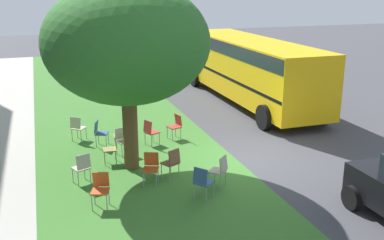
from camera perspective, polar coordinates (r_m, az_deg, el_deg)
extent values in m
plane|color=#424247|center=(14.38, 6.46, -4.95)|extent=(80.00, 80.00, 0.00)
cube|color=#3D752D|center=(13.42, -6.10, -6.58)|extent=(48.00, 6.00, 0.01)
cylinder|color=brown|center=(13.38, -7.78, -0.75)|extent=(0.44, 0.44, 2.62)
ellipsoid|color=#2D6B28|center=(12.86, -8.20, 9.60)|extent=(4.66, 4.66, 3.44)
cube|color=olive|center=(14.11, -10.30, -3.65)|extent=(0.46, 0.44, 0.04)
cube|color=olive|center=(14.04, -9.62, -2.68)|extent=(0.41, 0.12, 0.40)
cylinder|color=gray|center=(14.35, -10.97, -4.31)|extent=(0.02, 0.02, 0.42)
cylinder|color=gray|center=(14.02, -10.91, -4.83)|extent=(0.02, 0.02, 0.42)
cylinder|color=gray|center=(14.37, -9.62, -4.22)|extent=(0.02, 0.02, 0.42)
cylinder|color=gray|center=(14.03, -9.52, -4.73)|extent=(0.02, 0.02, 0.42)
cube|color=#ADA393|center=(12.89, -13.79, -5.88)|extent=(0.52, 0.54, 0.04)
cube|color=#ADA393|center=(12.65, -13.49, -5.13)|extent=(0.22, 0.40, 0.40)
cylinder|color=gray|center=(13.19, -13.35, -6.39)|extent=(0.02, 0.02, 0.42)
cylinder|color=gray|center=(13.05, -14.76, -6.76)|extent=(0.02, 0.02, 0.42)
cylinder|color=gray|center=(12.91, -12.66, -6.87)|extent=(0.02, 0.02, 0.42)
cylinder|color=gray|center=(12.77, -14.10, -7.25)|extent=(0.02, 0.02, 0.42)
cube|color=#335184|center=(11.67, 1.52, -7.84)|extent=(0.58, 0.57, 0.04)
cube|color=#335184|center=(11.43, 1.05, -7.06)|extent=(0.37, 0.31, 0.40)
cylinder|color=gray|center=(11.81, 2.70, -8.75)|extent=(0.02, 0.02, 0.42)
cylinder|color=gray|center=(11.98, 1.21, -8.35)|extent=(0.02, 0.02, 0.42)
cylinder|color=gray|center=(11.55, 1.82, -9.37)|extent=(0.02, 0.02, 0.42)
cylinder|color=gray|center=(11.73, 0.31, -8.94)|extent=(0.02, 0.02, 0.42)
cube|color=#C64C1E|center=(12.48, -5.23, -6.21)|extent=(0.53, 0.54, 0.04)
cube|color=#C64C1E|center=(12.55, -5.13, -4.88)|extent=(0.23, 0.40, 0.40)
cylinder|color=gray|center=(12.45, -6.15, -7.45)|extent=(0.02, 0.02, 0.42)
cylinder|color=gray|center=(12.39, -4.49, -7.52)|extent=(0.02, 0.02, 0.42)
cylinder|color=gray|center=(12.75, -5.89, -6.83)|extent=(0.02, 0.02, 0.42)
cylinder|color=gray|center=(12.70, -4.27, -6.89)|extent=(0.02, 0.02, 0.42)
cube|color=beige|center=(16.40, -14.06, -0.98)|extent=(0.57, 0.58, 0.04)
cube|color=beige|center=(16.18, -14.46, -0.36)|extent=(0.31, 0.37, 0.40)
cylinder|color=gray|center=(16.51, -13.17, -1.63)|extent=(0.02, 0.02, 0.42)
cylinder|color=gray|center=(16.69, -14.22, -1.50)|extent=(0.02, 0.02, 0.42)
cylinder|color=gray|center=(16.24, -13.78, -1.99)|extent=(0.02, 0.02, 0.42)
cylinder|color=gray|center=(16.42, -14.85, -1.85)|extent=(0.02, 0.02, 0.42)
cube|color=#C64C1E|center=(11.42, -11.48, -8.78)|extent=(0.51, 0.52, 0.04)
cube|color=#C64C1E|center=(11.48, -11.39, -7.31)|extent=(0.20, 0.41, 0.40)
cylinder|color=gray|center=(11.40, -12.47, -10.16)|extent=(0.02, 0.02, 0.42)
cylinder|color=gray|center=(11.33, -10.66, -10.22)|extent=(0.02, 0.02, 0.42)
cylinder|color=gray|center=(11.70, -12.14, -9.41)|extent=(0.02, 0.02, 0.42)
cylinder|color=gray|center=(11.63, -10.38, -9.46)|extent=(0.02, 0.02, 0.42)
cube|color=#ADA393|center=(14.71, -8.55, -2.71)|extent=(0.52, 0.53, 0.04)
cube|color=#ADA393|center=(14.78, -8.94, -1.65)|extent=(0.21, 0.40, 0.40)
cylinder|color=gray|center=(14.57, -8.79, -3.88)|extent=(0.02, 0.02, 0.42)
cylinder|color=gray|center=(14.73, -7.58, -3.58)|extent=(0.02, 0.02, 0.42)
cylinder|color=gray|center=(14.85, -9.45, -3.51)|extent=(0.02, 0.02, 0.42)
cylinder|color=gray|center=(15.01, -8.25, -3.22)|extent=(0.02, 0.02, 0.42)
cube|color=brown|center=(12.87, -2.78, -5.42)|extent=(0.55, 0.56, 0.04)
cube|color=brown|center=(12.66, -2.23, -4.63)|extent=(0.26, 0.39, 0.40)
cylinder|color=gray|center=(13.19, -2.70, -5.94)|extent=(0.02, 0.02, 0.42)
cylinder|color=gray|center=(12.96, -3.87, -6.37)|extent=(0.02, 0.02, 0.42)
cylinder|color=gray|center=(12.96, -1.66, -6.35)|extent=(0.02, 0.02, 0.42)
cylinder|color=gray|center=(12.73, -2.83, -6.80)|extent=(0.02, 0.02, 0.42)
cube|color=#B7332D|center=(16.03, -2.29, -0.89)|extent=(0.51, 0.49, 0.04)
cube|color=#B7332D|center=(16.05, -1.75, 0.04)|extent=(0.41, 0.18, 0.40)
cylinder|color=gray|center=(16.17, -3.13, -1.60)|extent=(0.02, 0.02, 0.42)
cylinder|color=gray|center=(15.87, -2.47, -1.94)|extent=(0.02, 0.02, 0.42)
cylinder|color=gray|center=(16.33, -2.10, -1.39)|extent=(0.02, 0.02, 0.42)
cylinder|color=gray|center=(16.04, -1.43, -1.73)|extent=(0.02, 0.02, 0.42)
cube|color=#B7332D|center=(15.51, -5.04, -1.55)|extent=(0.55, 0.54, 0.04)
cube|color=#B7332D|center=(15.33, -5.60, -0.84)|extent=(0.40, 0.24, 0.40)
cylinder|color=gray|center=(15.55, -4.12, -2.37)|extent=(0.02, 0.02, 0.42)
cylinder|color=gray|center=(15.82, -4.94, -2.05)|extent=(0.02, 0.02, 0.42)
cylinder|color=gray|center=(15.35, -5.11, -2.65)|extent=(0.02, 0.02, 0.42)
cylinder|color=gray|center=(15.62, -5.92, -2.32)|extent=(0.02, 0.02, 0.42)
cube|color=#335184|center=(15.64, -11.26, -1.66)|extent=(0.53, 0.52, 0.04)
cube|color=#335184|center=(15.61, -11.96, -0.81)|extent=(0.40, 0.22, 0.40)
cylinder|color=gray|center=(15.51, -10.74, -2.68)|extent=(0.02, 0.02, 0.42)
cylinder|color=gray|center=(15.85, -10.48, -2.25)|extent=(0.02, 0.02, 0.42)
cylinder|color=gray|center=(15.59, -11.96, -2.66)|extent=(0.02, 0.02, 0.42)
cylinder|color=gray|center=(15.92, -11.68, -2.23)|extent=(0.02, 0.02, 0.42)
cube|color=#ADA393|center=(12.36, 3.20, -6.41)|extent=(0.58, 0.58, 0.04)
cube|color=#ADA393|center=(12.19, 3.98, -5.53)|extent=(0.33, 0.35, 0.40)
cylinder|color=gray|center=(12.66, 2.83, -6.94)|extent=(0.02, 0.02, 0.42)
cylinder|color=gray|center=(12.37, 2.10, -7.53)|extent=(0.02, 0.02, 0.42)
cylinder|color=gray|center=(12.53, 4.25, -7.23)|extent=(0.02, 0.02, 0.42)
cylinder|color=gray|center=(12.23, 3.54, -7.84)|extent=(0.02, 0.02, 0.42)
cylinder|color=black|center=(11.85, 19.42, -9.22)|extent=(0.60, 0.18, 0.60)
cube|color=yellow|center=(21.02, 7.23, 6.59)|extent=(10.40, 2.44, 2.50)
cube|color=black|center=(21.09, 7.20, 5.66)|extent=(10.30, 2.46, 0.12)
cube|color=black|center=(20.89, 7.33, 9.02)|extent=(10.30, 2.46, 0.56)
cylinder|color=black|center=(24.40, 0.36, 5.38)|extent=(0.96, 0.28, 0.96)
cylinder|color=black|center=(25.32, 5.78, 5.72)|extent=(0.96, 0.28, 0.96)
cylinder|color=black|center=(17.25, 9.08, 0.34)|extent=(0.96, 0.28, 0.96)
cylinder|color=black|center=(18.53, 16.00, 1.04)|extent=(0.96, 0.28, 0.96)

